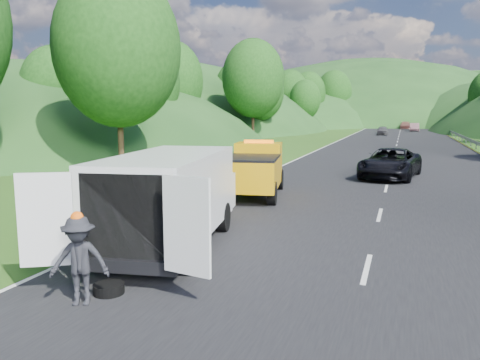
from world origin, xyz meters
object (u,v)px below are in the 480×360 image
at_px(passing_suv, 390,178).
at_px(worker, 82,305).
at_px(suitcase, 156,207).
at_px(white_van, 172,195).
at_px(spare_tire, 109,294).
at_px(tow_truck, 256,169).
at_px(woman, 203,220).
at_px(child, 198,234).

bearing_deg(passing_suv, worker, -95.38).
bearing_deg(worker, suitcase, 85.74).
height_order(white_van, suitcase, white_van).
bearing_deg(spare_tire, passing_suv, 75.84).
relative_size(worker, passing_suv, 0.30).
relative_size(tow_truck, spare_tire, 9.33).
height_order(tow_truck, suitcase, tow_truck).
bearing_deg(white_van, worker, -97.07).
xyz_separation_m(tow_truck, woman, (-0.31, -4.92, -1.15)).
relative_size(suitcase, passing_suv, 0.10).
bearing_deg(white_van, suitcase, 116.20).
bearing_deg(worker, passing_suv, 52.71).
distance_m(tow_truck, spare_tire, 11.54).
xyz_separation_m(worker, suitcase, (-2.47, 7.26, 0.29)).
bearing_deg(worker, spare_tire, 50.47).
bearing_deg(spare_tire, woman, 97.08).
height_order(woman, suitcase, woman).
bearing_deg(tow_truck, child, -97.72).
height_order(worker, suitcase, worker).
distance_m(tow_truck, child, 6.74).
relative_size(woman, passing_suv, 0.31).
distance_m(white_van, woman, 3.47).
bearing_deg(white_van, child, 75.67).
height_order(suitcase, passing_suv, passing_suv).
bearing_deg(child, tow_truck, 101.26).
bearing_deg(spare_tire, suitcase, 111.79).
height_order(woman, worker, woman).
distance_m(white_van, passing_suv, 16.58).
xyz_separation_m(child, passing_suv, (5.05, 14.28, 0.00)).
bearing_deg(suitcase, passing_suv, 59.07).
height_order(child, worker, worker).
distance_m(tow_truck, worker, 12.15).
bearing_deg(suitcase, spare_tire, -68.21).
height_order(suitcase, spare_tire, suitcase).
bearing_deg(woman, passing_suv, -16.43).
bearing_deg(woman, white_van, -163.83).
distance_m(woman, passing_suv, 13.77).
bearing_deg(woman, suitcase, 95.04).
height_order(white_van, woman, white_van).
height_order(woman, spare_tire, woman).
relative_size(woman, spare_tire, 2.93).
height_order(white_van, spare_tire, white_van).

